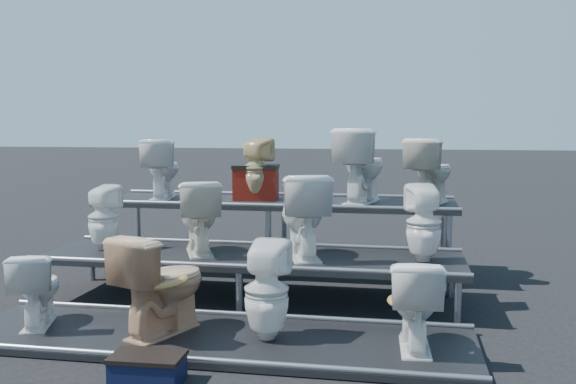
% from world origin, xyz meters
% --- Properties ---
extents(ground, '(80.00, 80.00, 0.00)m').
position_xyz_m(ground, '(0.00, 0.00, 0.00)').
color(ground, black).
rests_on(ground, ground).
extents(tier_front, '(4.20, 1.20, 0.06)m').
position_xyz_m(tier_front, '(0.00, -1.30, 0.03)').
color(tier_front, black).
rests_on(tier_front, ground).
extents(tier_mid, '(4.20, 1.20, 0.46)m').
position_xyz_m(tier_mid, '(0.00, 0.00, 0.23)').
color(tier_mid, black).
rests_on(tier_mid, ground).
extents(tier_back, '(4.20, 1.20, 0.86)m').
position_xyz_m(tier_back, '(0.00, 1.30, 0.43)').
color(tier_back, black).
rests_on(tier_back, ground).
extents(toilet_0, '(0.53, 0.71, 0.64)m').
position_xyz_m(toilet_0, '(-1.56, -1.30, 0.38)').
color(toilet_0, white).
rests_on(toilet_0, tier_front).
extents(toilet_1, '(0.74, 0.93, 0.83)m').
position_xyz_m(toilet_1, '(-0.43, -1.30, 0.48)').
color(toilet_1, tan).
rests_on(toilet_1, tier_front).
extents(toilet_2, '(0.38, 0.39, 0.79)m').
position_xyz_m(toilet_2, '(0.44, -1.30, 0.46)').
color(toilet_2, white).
rests_on(toilet_2, tier_front).
extents(toilet_3, '(0.43, 0.71, 0.70)m').
position_xyz_m(toilet_3, '(1.60, -1.30, 0.41)').
color(toilet_3, white).
rests_on(toilet_3, tier_front).
extents(toilet_4, '(0.37, 0.38, 0.68)m').
position_xyz_m(toilet_4, '(-1.59, 0.00, 0.80)').
color(toilet_4, white).
rests_on(toilet_4, tier_mid).
extents(toilet_5, '(0.67, 0.84, 0.75)m').
position_xyz_m(toilet_5, '(-0.55, 0.00, 0.84)').
color(toilet_5, silver).
rests_on(toilet_5, tier_mid).
extents(toilet_6, '(0.69, 0.92, 0.83)m').
position_xyz_m(toilet_6, '(0.53, 0.00, 0.88)').
color(toilet_6, white).
rests_on(toilet_6, tier_mid).
extents(toilet_7, '(0.41, 0.42, 0.74)m').
position_xyz_m(toilet_7, '(1.69, 0.00, 0.83)').
color(toilet_7, white).
rests_on(toilet_7, tier_mid).
extents(toilet_8, '(0.52, 0.77, 0.73)m').
position_xyz_m(toilet_8, '(-1.44, 1.30, 1.22)').
color(toilet_8, white).
rests_on(toilet_8, tier_back).
extents(toilet_9, '(0.43, 0.44, 0.75)m').
position_xyz_m(toilet_9, '(-0.25, 1.30, 1.23)').
color(toilet_9, '#D2B97F').
rests_on(toilet_9, tier_back).
extents(toilet_10, '(0.65, 0.93, 0.86)m').
position_xyz_m(toilet_10, '(1.00, 1.30, 1.29)').
color(toilet_10, white).
rests_on(toilet_10, tier_back).
extents(toilet_11, '(0.66, 0.84, 0.75)m').
position_xyz_m(toilet_11, '(1.79, 1.30, 1.24)').
color(toilet_11, silver).
rests_on(toilet_11, tier_back).
extents(red_crate, '(0.55, 0.46, 0.37)m').
position_xyz_m(red_crate, '(-0.27, 1.38, 1.05)').
color(red_crate, maroon).
rests_on(red_crate, tier_back).
extents(step_stool, '(0.49, 0.30, 0.17)m').
position_xyz_m(step_stool, '(-0.21, -2.17, 0.09)').
color(step_stool, black).
rests_on(step_stool, ground).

